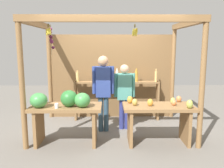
% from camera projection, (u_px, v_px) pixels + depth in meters
% --- Properties ---
extents(ground_plane, '(12.00, 12.00, 0.00)m').
position_uv_depth(ground_plane, '(112.00, 129.00, 5.35)').
color(ground_plane, slate).
rests_on(ground_plane, ground).
extents(market_stall, '(3.36, 2.07, 2.42)m').
position_uv_depth(market_stall, '(111.00, 67.00, 5.58)').
color(market_stall, olive).
rests_on(market_stall, ground).
extents(fruit_counter_left, '(1.36, 0.64, 1.07)m').
position_uv_depth(fruit_counter_left, '(65.00, 109.00, 4.45)').
color(fruit_counter_left, olive).
rests_on(fruit_counter_left, ground).
extents(fruit_counter_right, '(1.36, 0.64, 0.92)m').
position_uv_depth(fruit_counter_right, '(158.00, 114.00, 4.54)').
color(fruit_counter_right, olive).
rests_on(fruit_counter_right, ground).
extents(bottle_shelf_unit, '(2.15, 0.22, 1.34)m').
position_uv_depth(bottle_shelf_unit, '(117.00, 89.00, 5.94)').
color(bottle_shelf_unit, olive).
rests_on(bottle_shelf_unit, ground).
extents(vendor_man, '(0.48, 0.23, 1.69)m').
position_uv_depth(vendor_man, '(103.00, 86.00, 5.10)').
color(vendor_man, '#2E495D').
rests_on(vendor_man, ground).
extents(vendor_woman, '(0.48, 0.20, 1.49)m').
position_uv_depth(vendor_woman, '(124.00, 91.00, 5.26)').
color(vendor_woman, navy).
rests_on(vendor_woman, ground).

